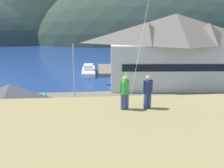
% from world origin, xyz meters
% --- Properties ---
extents(ground_plane, '(600.00, 600.00, 0.00)m').
position_xyz_m(ground_plane, '(0.00, 0.00, 0.00)').
color(ground_plane, '#66604C').
extents(parking_lot_pad, '(40.00, 20.00, 0.10)m').
position_xyz_m(parking_lot_pad, '(0.00, 5.00, 0.05)').
color(parking_lot_pad, gray).
rests_on(parking_lot_pad, ground).
extents(bay_water, '(360.00, 84.00, 0.03)m').
position_xyz_m(bay_water, '(0.00, 60.00, 0.01)').
color(bay_water, navy).
rests_on(bay_water, ground).
extents(far_hill_east_peak, '(105.19, 44.61, 91.93)m').
position_xyz_m(far_hill_east_peak, '(-7.92, 108.93, 0.00)').
color(far_hill_east_peak, '#3D4C38').
rests_on(far_hill_east_peak, ground).
extents(far_hill_center_saddle, '(135.54, 67.44, 75.93)m').
position_xyz_m(far_hill_center_saddle, '(28.38, 108.20, 0.00)').
color(far_hill_center_saddle, '#42513D').
rests_on(far_hill_center_saddle, ground).
extents(harbor_lodge, '(23.08, 12.82, 11.71)m').
position_xyz_m(harbor_lodge, '(11.20, 21.32, 6.26)').
color(harbor_lodge, beige).
rests_on(harbor_lodge, ground).
extents(storage_shed_near_lot, '(6.32, 5.18, 4.94)m').
position_xyz_m(storage_shed_near_lot, '(-10.21, 4.30, 2.56)').
color(storage_shed_near_lot, '#338475').
rests_on(storage_shed_near_lot, ground).
extents(wharf_dock, '(3.20, 10.62, 0.70)m').
position_xyz_m(wharf_dock, '(0.39, 32.96, 0.35)').
color(wharf_dock, '#70604C').
rests_on(wharf_dock, ground).
extents(moored_boat_wharfside, '(2.63, 8.11, 2.16)m').
position_xyz_m(moored_boat_wharfside, '(-3.26, 30.21, 0.72)').
color(moored_boat_wharfside, silver).
rests_on(moored_boat_wharfside, ground).
extents(moored_boat_outer_mooring, '(2.14, 6.15, 2.16)m').
position_xyz_m(moored_boat_outer_mooring, '(3.69, 31.31, 0.72)').
color(moored_boat_outer_mooring, '#23564C').
rests_on(moored_boat_outer_mooring, ground).
extents(parked_car_back_row_left, '(4.32, 2.29, 1.82)m').
position_xyz_m(parked_car_back_row_left, '(6.31, 5.50, 1.06)').
color(parked_car_back_row_left, red).
rests_on(parked_car_back_row_left, parking_lot_pad).
extents(parked_car_front_row_red, '(4.30, 2.26, 1.82)m').
position_xyz_m(parked_car_front_row_red, '(-0.46, -0.51, 1.06)').
color(parked_car_front_row_red, black).
rests_on(parked_car_front_row_red, parking_lot_pad).
extents(parked_car_mid_row_center, '(4.21, 2.07, 1.82)m').
position_xyz_m(parked_car_mid_row_center, '(-5.42, 1.33, 1.06)').
color(parked_car_mid_row_center, slate).
rests_on(parked_car_mid_row_center, parking_lot_pad).
extents(parked_car_corner_spot, '(4.27, 2.19, 1.82)m').
position_xyz_m(parked_car_corner_spot, '(-2.87, 6.54, 1.06)').
color(parked_car_corner_spot, '#9EA3A8').
rests_on(parked_car_corner_spot, parking_lot_pad).
extents(parked_car_lone_by_shed, '(4.23, 2.12, 1.82)m').
position_xyz_m(parked_car_lone_by_shed, '(4.55, 0.72, 1.06)').
color(parked_car_lone_by_shed, '#B28923').
rests_on(parked_car_lone_by_shed, parking_lot_pad).
extents(parked_car_back_row_right, '(4.22, 2.09, 1.82)m').
position_xyz_m(parked_car_back_row_right, '(12.29, 6.84, 1.06)').
color(parked_car_back_row_right, slate).
rests_on(parked_car_back_row_right, parking_lot_pad).
extents(parking_light_pole, '(0.24, 0.78, 7.87)m').
position_xyz_m(parking_light_pole, '(-4.65, 10.55, 4.59)').
color(parking_light_pole, '#ADADB2').
rests_on(parking_light_pole, parking_lot_pad).
extents(person_kite_flyer, '(0.52, 0.69, 1.86)m').
position_xyz_m(person_kite_flyer, '(-0.77, -7.01, 7.33)').
color(person_kite_flyer, '#384770').
rests_on(person_kite_flyer, grassy_hill_foreground).
extents(person_companion, '(0.52, 0.40, 1.74)m').
position_xyz_m(person_companion, '(0.42, -6.97, 7.31)').
color(person_companion, '#384770').
rests_on(person_companion, grassy_hill_foreground).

